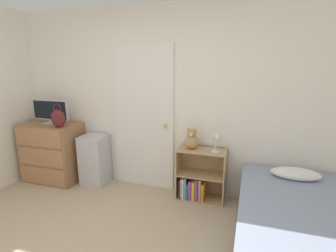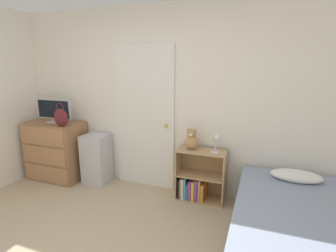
# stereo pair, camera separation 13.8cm
# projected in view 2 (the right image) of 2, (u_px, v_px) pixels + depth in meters

# --- Properties ---
(wall_back) EXTENTS (10.00, 0.06, 2.55)m
(wall_back) POSITION_uv_depth(u_px,v_px,m) (157.00, 101.00, 3.68)
(wall_back) COLOR white
(wall_back) RESTS_ON ground_plane
(door_closed) EXTENTS (0.90, 0.09, 2.05)m
(door_closed) POSITION_uv_depth(u_px,v_px,m) (145.00, 118.00, 3.75)
(door_closed) COLOR white
(door_closed) RESTS_ON ground_plane
(dresser) EXTENTS (0.87, 0.52, 0.90)m
(dresser) POSITION_uv_depth(u_px,v_px,m) (56.00, 150.00, 4.13)
(dresser) COLOR #996B47
(dresser) RESTS_ON ground_plane
(tv) EXTENTS (0.61, 0.16, 0.36)m
(tv) POSITION_uv_depth(u_px,v_px,m) (54.00, 110.00, 3.99)
(tv) COLOR #B7B7BC
(tv) RESTS_ON dresser
(handbag) EXTENTS (0.22, 0.13, 0.34)m
(handbag) POSITION_uv_depth(u_px,v_px,m) (61.00, 117.00, 3.75)
(handbag) COLOR #591E23
(handbag) RESTS_ON dresser
(storage_bin) EXTENTS (0.36, 0.36, 0.75)m
(storage_bin) POSITION_uv_depth(u_px,v_px,m) (97.00, 159.00, 3.99)
(storage_bin) COLOR silver
(storage_bin) RESTS_ON ground_plane
(bookshelf) EXTENTS (0.64, 0.32, 0.69)m
(bookshelf) POSITION_uv_depth(u_px,v_px,m) (197.00, 180.00, 3.51)
(bookshelf) COLOR tan
(bookshelf) RESTS_ON ground_plane
(teddy_bear) EXTENTS (0.18, 0.18, 0.28)m
(teddy_bear) POSITION_uv_depth(u_px,v_px,m) (192.00, 140.00, 3.41)
(teddy_bear) COLOR tan
(teddy_bear) RESTS_ON bookshelf
(desk_lamp) EXTENTS (0.13, 0.12, 0.25)m
(desk_lamp) POSITION_uv_depth(u_px,v_px,m) (217.00, 140.00, 3.24)
(desk_lamp) COLOR silver
(desk_lamp) RESTS_ON bookshelf
(bed) EXTENTS (1.21, 1.97, 0.62)m
(bed) POSITION_uv_depth(u_px,v_px,m) (300.00, 237.00, 2.38)
(bed) COLOR brown
(bed) RESTS_ON ground_plane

